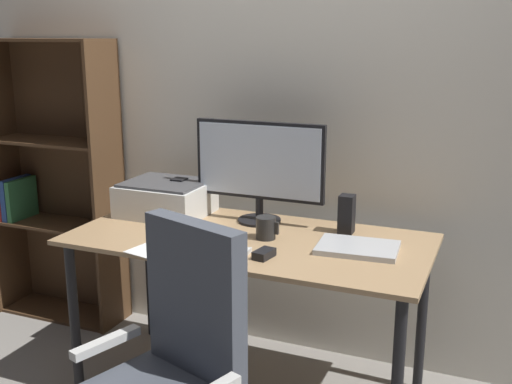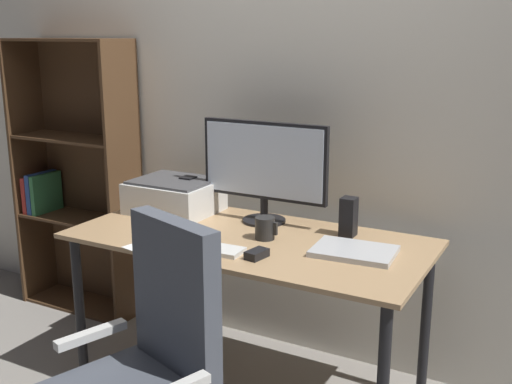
% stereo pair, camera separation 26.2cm
% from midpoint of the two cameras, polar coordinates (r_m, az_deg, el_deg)
% --- Properties ---
extents(back_wall, '(6.40, 0.10, 2.60)m').
position_cam_midpoint_polar(back_wall, '(3.03, 6.83, 8.85)').
color(back_wall, silver).
rests_on(back_wall, ground).
extents(desk, '(1.54, 0.74, 0.74)m').
position_cam_midpoint_polar(desk, '(2.69, 2.10, -5.87)').
color(desk, tan).
rests_on(desk, ground).
extents(monitor, '(0.62, 0.20, 0.47)m').
position_cam_midpoint_polar(monitor, '(2.81, 3.42, 2.46)').
color(monitor, black).
rests_on(monitor, desk).
extents(keyboard, '(0.29, 0.12, 0.02)m').
position_cam_midpoint_polar(keyboard, '(2.50, -1.38, -5.23)').
color(keyboard, silver).
rests_on(keyboard, desk).
extents(mouse, '(0.07, 0.10, 0.03)m').
position_cam_midpoint_polar(mouse, '(2.41, 3.20, -5.78)').
color(mouse, black).
rests_on(mouse, desk).
extents(coffee_mug, '(0.10, 0.08, 0.10)m').
position_cam_midpoint_polar(coffee_mug, '(2.62, 3.70, -3.38)').
color(coffee_mug, black).
rests_on(coffee_mug, desk).
extents(laptop, '(0.34, 0.25, 0.02)m').
position_cam_midpoint_polar(laptop, '(2.51, 12.01, -5.41)').
color(laptop, '#B7BABC').
rests_on(laptop, desk).
extents(speaker_left, '(0.06, 0.07, 0.17)m').
position_cam_midpoint_polar(speaker_left, '(3.04, -3.80, -0.18)').
color(speaker_left, black).
rests_on(speaker_left, desk).
extents(speaker_right, '(0.06, 0.07, 0.17)m').
position_cam_midpoint_polar(speaker_right, '(2.70, 11.29, -2.30)').
color(speaker_right, black).
rests_on(speaker_right, desk).
extents(printer, '(0.40, 0.34, 0.16)m').
position_cam_midpoint_polar(printer, '(3.02, -5.07, -0.37)').
color(printer, silver).
rests_on(printer, desk).
extents(paper_sheet, '(0.27, 0.33, 0.00)m').
position_cam_midpoint_polar(paper_sheet, '(2.58, -5.47, -4.80)').
color(paper_sheet, white).
rests_on(paper_sheet, desk).
extents(bookshelf, '(0.74, 0.28, 1.56)m').
position_cam_midpoint_polar(bookshelf, '(3.69, -14.21, 1.16)').
color(bookshelf, '#4C331E').
rests_on(bookshelf, ground).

